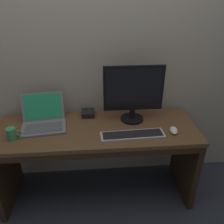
{
  "coord_description": "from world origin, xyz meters",
  "views": [
    {
      "loc": [
        -0.0,
        -1.57,
        1.7
      ],
      "look_at": [
        0.12,
        0.0,
        0.86
      ],
      "focal_mm": 36.67,
      "sensor_mm": 36.0,
      "label": 1
    }
  ],
  "objects_px": {
    "wired_keyboard": "(133,135)",
    "external_drive_box": "(88,113)",
    "computer_mouse": "(174,130)",
    "coffee_mug": "(12,134)",
    "laptop_space_gray": "(44,122)",
    "external_monitor": "(134,93)"
  },
  "relations": [
    {
      "from": "laptop_space_gray",
      "to": "wired_keyboard",
      "type": "height_order",
      "value": "laptop_space_gray"
    },
    {
      "from": "computer_mouse",
      "to": "external_drive_box",
      "type": "distance_m",
      "value": 0.74
    },
    {
      "from": "coffee_mug",
      "to": "laptop_space_gray",
      "type": "bearing_deg",
      "value": 39.37
    },
    {
      "from": "computer_mouse",
      "to": "coffee_mug",
      "type": "relative_size",
      "value": 0.96
    },
    {
      "from": "external_monitor",
      "to": "computer_mouse",
      "type": "height_order",
      "value": "external_monitor"
    },
    {
      "from": "wired_keyboard",
      "to": "coffee_mug",
      "type": "distance_m",
      "value": 0.9
    },
    {
      "from": "computer_mouse",
      "to": "external_drive_box",
      "type": "bearing_deg",
      "value": 162.37
    },
    {
      "from": "laptop_space_gray",
      "to": "computer_mouse",
      "type": "xyz_separation_m",
      "value": [
        1.02,
        -0.17,
        -0.02
      ]
    },
    {
      "from": "wired_keyboard",
      "to": "coffee_mug",
      "type": "bearing_deg",
      "value": 178.04
    },
    {
      "from": "external_monitor",
      "to": "external_drive_box",
      "type": "height_order",
      "value": "external_monitor"
    },
    {
      "from": "external_monitor",
      "to": "coffee_mug",
      "type": "distance_m",
      "value": 0.97
    },
    {
      "from": "wired_keyboard",
      "to": "external_drive_box",
      "type": "bearing_deg",
      "value": 134.39
    },
    {
      "from": "wired_keyboard",
      "to": "coffee_mug",
      "type": "xyz_separation_m",
      "value": [
        -0.9,
        0.03,
        0.04
      ]
    },
    {
      "from": "laptop_space_gray",
      "to": "external_drive_box",
      "type": "bearing_deg",
      "value": 23.55
    },
    {
      "from": "wired_keyboard",
      "to": "external_drive_box",
      "type": "height_order",
      "value": "external_drive_box"
    },
    {
      "from": "wired_keyboard",
      "to": "coffee_mug",
      "type": "height_order",
      "value": "coffee_mug"
    },
    {
      "from": "wired_keyboard",
      "to": "laptop_space_gray",
      "type": "bearing_deg",
      "value": 164.44
    },
    {
      "from": "external_monitor",
      "to": "wired_keyboard",
      "type": "relative_size",
      "value": 0.99
    },
    {
      "from": "computer_mouse",
      "to": "external_drive_box",
      "type": "height_order",
      "value": "external_drive_box"
    },
    {
      "from": "wired_keyboard",
      "to": "computer_mouse",
      "type": "xyz_separation_m",
      "value": [
        0.33,
        0.03,
        0.01
      ]
    },
    {
      "from": "laptop_space_gray",
      "to": "external_drive_box",
      "type": "height_order",
      "value": "laptop_space_gray"
    },
    {
      "from": "external_drive_box",
      "to": "computer_mouse",
      "type": "bearing_deg",
      "value": -25.76
    }
  ]
}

